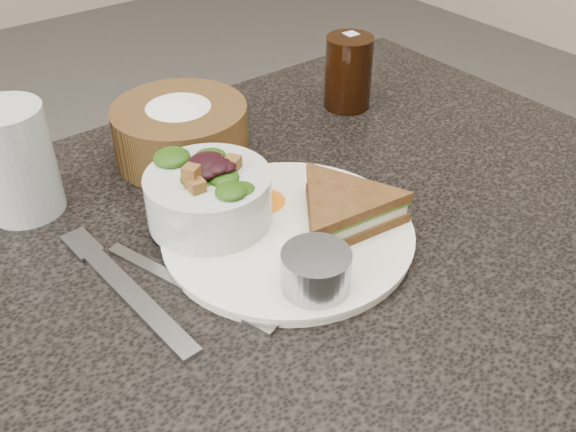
# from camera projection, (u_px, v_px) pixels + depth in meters

# --- Properties ---
(dining_table) EXTENTS (1.00, 0.70, 0.75)m
(dining_table) POSITION_uv_depth(u_px,v_px,m) (283.00, 431.00, 0.94)
(dining_table) COLOR black
(dining_table) RESTS_ON floor
(dinner_plate) EXTENTS (0.27, 0.27, 0.01)m
(dinner_plate) POSITION_uv_depth(u_px,v_px,m) (288.00, 234.00, 0.70)
(dinner_plate) COLOR white
(dinner_plate) RESTS_ON dining_table
(sandwich) EXTENTS (0.17, 0.17, 0.04)m
(sandwich) POSITION_uv_depth(u_px,v_px,m) (343.00, 209.00, 0.70)
(sandwich) COLOR brown
(sandwich) RESTS_ON dinner_plate
(salad_bowl) EXTENTS (0.17, 0.17, 0.08)m
(salad_bowl) POSITION_uv_depth(u_px,v_px,m) (208.00, 189.00, 0.69)
(salad_bowl) COLOR #B8C2BC
(salad_bowl) RESTS_ON dinner_plate
(dressing_ramekin) EXTENTS (0.09, 0.09, 0.04)m
(dressing_ramekin) POSITION_uv_depth(u_px,v_px,m) (316.00, 271.00, 0.62)
(dressing_ramekin) COLOR gray
(dressing_ramekin) RESTS_ON dinner_plate
(orange_wedge) EXTENTS (0.08, 0.08, 0.02)m
(orange_wedge) POSITION_uv_depth(u_px,v_px,m) (262.00, 193.00, 0.74)
(orange_wedge) COLOR orange
(orange_wedge) RESTS_ON dinner_plate
(fork) EXTENTS (0.03, 0.21, 0.01)m
(fork) POSITION_uv_depth(u_px,v_px,m) (132.00, 295.00, 0.63)
(fork) COLOR #96999F
(fork) RESTS_ON dining_table
(knife) EXTENTS (0.08, 0.21, 0.00)m
(knife) POSITION_uv_depth(u_px,v_px,m) (187.00, 286.00, 0.64)
(knife) COLOR #969696
(knife) RESTS_ON dining_table
(bread_basket) EXTENTS (0.18, 0.18, 0.10)m
(bread_basket) POSITION_uv_depth(u_px,v_px,m) (180.00, 123.00, 0.82)
(bread_basket) COLOR brown
(bread_basket) RESTS_ON dining_table
(cola_glass) EXTENTS (0.08, 0.08, 0.12)m
(cola_glass) POSITION_uv_depth(u_px,v_px,m) (349.00, 69.00, 0.93)
(cola_glass) COLOR black
(cola_glass) RESTS_ON dining_table
(water_glass) EXTENTS (0.11, 0.11, 0.13)m
(water_glass) POSITION_uv_depth(u_px,v_px,m) (15.00, 161.00, 0.71)
(water_glass) COLOR #A8B3B8
(water_glass) RESTS_ON dining_table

